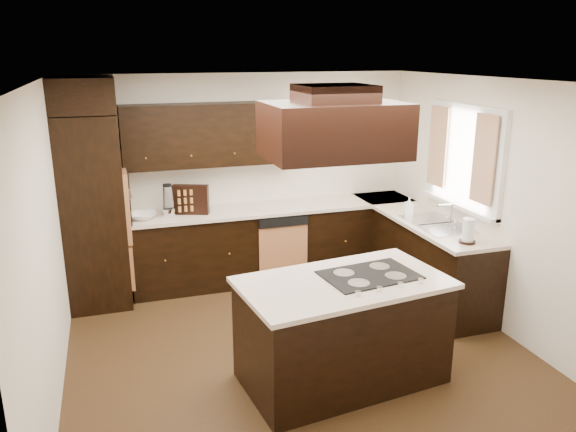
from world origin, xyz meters
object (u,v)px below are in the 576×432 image
Objects in this scene: oven_column at (94,211)px; island at (342,333)px; range_hood at (334,130)px; spice_rack at (191,200)px.

oven_column is 1.28× the size of island.
range_hood reaches higher than island.
range_hood is (1.88, -2.25, 1.10)m from oven_column.
range_hood reaches higher than spice_rack.
spice_rack is at bearing 103.91° from island.
oven_column is at bearing 123.64° from island.
oven_column is 5.15× the size of spice_rack.
spice_rack is at bearing 109.11° from range_hood.
oven_column is 1.07m from spice_rack.
oven_column is 3.13m from range_hood.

